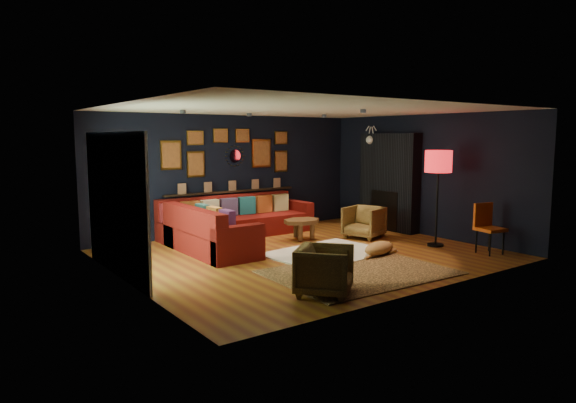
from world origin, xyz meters
TOP-DOWN VIEW (x-y plane):
  - floor at (0.00, 0.00)m, footprint 6.50×6.50m
  - room_walls at (0.00, 0.00)m, footprint 6.50×6.50m
  - sectional at (-0.61, 1.81)m, footprint 3.41×2.69m
  - ledge at (0.00, 2.68)m, footprint 3.20×0.12m
  - gallery_wall at (-0.01, 2.72)m, footprint 3.15×0.04m
  - sunburst_mirror at (0.10, 2.72)m, footprint 0.47×0.16m
  - fireplace at (3.09, 0.90)m, footprint 0.31×1.60m
  - deer_head at (3.14, 1.40)m, footprint 0.50×0.28m
  - sliding_door at (-3.22, 0.60)m, footprint 0.06×2.80m
  - ceiling_spots at (-0.00, 0.80)m, footprint 3.30×2.50m
  - shag_rug at (0.35, -0.20)m, footprint 2.30×1.79m
  - leopard_rug at (-0.10, -1.51)m, footprint 2.85×2.09m
  - coffee_table at (0.72, 1.06)m, footprint 0.83×0.63m
  - pouf at (-1.30, 1.33)m, footprint 0.46×0.46m
  - armchair_left at (-1.27, -2.05)m, footprint 0.98×0.97m
  - armchair_right at (1.93, 0.50)m, footprint 0.86×0.89m
  - gold_stool at (-1.07, -2.00)m, footprint 0.35×0.35m
  - orange_chair at (2.76, -1.85)m, footprint 0.50×0.50m
  - floor_lamp at (2.50, -0.92)m, footprint 0.51×0.51m
  - dog at (1.00, -0.85)m, footprint 1.14×0.74m

SIDE VIEW (x-z plane):
  - floor at x=0.00m, z-range 0.00..0.00m
  - leopard_rug at x=-0.10m, z-range 0.00..0.02m
  - shag_rug at x=0.35m, z-range 0.00..0.03m
  - pouf at x=-1.30m, z-range 0.03..0.33m
  - dog at x=1.00m, z-range 0.02..0.35m
  - gold_stool at x=-1.07m, z-range 0.00..0.43m
  - sectional at x=-0.61m, z-range -0.11..0.75m
  - coffee_table at x=0.72m, z-range 0.15..0.56m
  - armchair_left at x=-1.27m, z-range 0.00..0.73m
  - armchair_right at x=1.93m, z-range 0.00..0.74m
  - orange_chair at x=2.76m, z-range 0.08..1.00m
  - ledge at x=0.00m, z-range 0.90..0.94m
  - fireplace at x=3.09m, z-range -0.08..2.12m
  - sliding_door at x=-3.22m, z-range 0.00..2.20m
  - floor_lamp at x=2.50m, z-range 0.65..2.52m
  - room_walls at x=0.00m, z-range -1.66..4.84m
  - sunburst_mirror at x=0.10m, z-range 1.46..1.93m
  - gallery_wall at x=-0.01m, z-range 1.30..2.32m
  - deer_head at x=3.14m, z-range 1.83..2.28m
  - ceiling_spots at x=0.00m, z-range 2.53..2.59m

